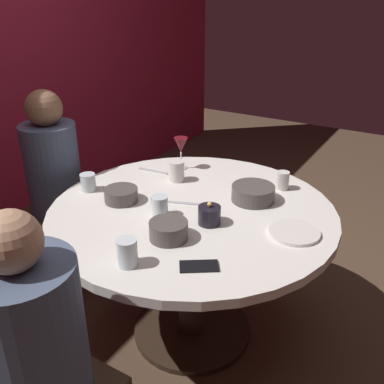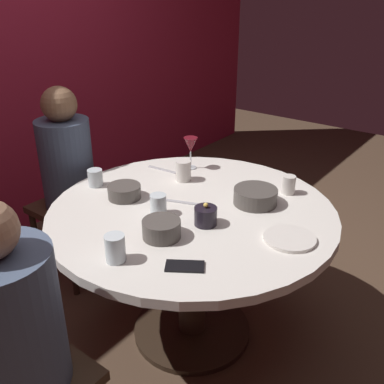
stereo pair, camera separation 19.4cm
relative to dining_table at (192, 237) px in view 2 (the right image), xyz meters
name	(u,v)px [view 2 (the right image)]	position (x,y,z in m)	size (l,w,h in m)	color
ground_plane	(192,330)	(0.00, 0.00, -0.57)	(8.00, 8.00, 0.00)	#4C3828
dining_table	(192,237)	(0.00, 0.00, 0.00)	(1.30, 1.30, 0.73)	silver
seated_diner_left	(9,327)	(-0.92, 0.00, 0.13)	(0.40, 0.40, 1.12)	#3F2D1E
seated_diner_back	(67,165)	(0.00, 0.89, 0.15)	(0.40, 0.40, 1.16)	#3F2D1E
candle_holder	(206,216)	(-0.08, -0.14, 0.19)	(0.10, 0.10, 0.10)	black
wine_glass	(191,146)	(0.37, 0.29, 0.28)	(0.08, 0.08, 0.18)	silver
dinner_plate	(290,238)	(0.02, -0.47, 0.16)	(0.21, 0.21, 0.01)	silver
cell_phone	(185,266)	(-0.38, -0.26, 0.16)	(0.07, 0.14, 0.01)	black
bowl_serving_large	(162,229)	(-0.27, -0.06, 0.19)	(0.16, 0.16, 0.07)	#4C4742
bowl_salad_center	(124,192)	(-0.11, 0.32, 0.19)	(0.16, 0.16, 0.06)	#4C4742
bowl_small_white	(255,196)	(0.21, -0.20, 0.19)	(0.20, 0.20, 0.07)	#4C4742
cup_near_candle	(95,178)	(-0.10, 0.53, 0.20)	(0.07, 0.07, 0.09)	silver
cup_by_left_diner	(158,205)	(-0.14, 0.08, 0.20)	(0.07, 0.07, 0.09)	silver
cup_by_right_diner	(115,248)	(-0.50, -0.03, 0.21)	(0.08, 0.08, 0.11)	silver
cup_center_front	(289,185)	(0.40, -0.28, 0.20)	(0.06, 0.06, 0.09)	silver
cup_far_edge	(183,171)	(0.22, 0.23, 0.21)	(0.08, 0.08, 0.11)	silver
fork_near_plate	(184,203)	(0.02, 0.06, 0.16)	(0.02, 0.18, 0.01)	#B7B7BC
knife_near_plate	(162,169)	(0.26, 0.40, 0.16)	(0.02, 0.18, 0.01)	#B7B7BC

